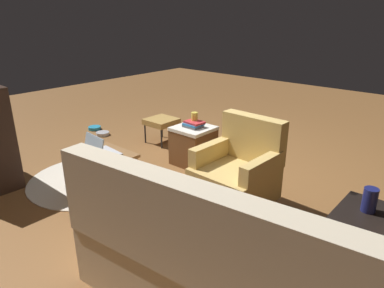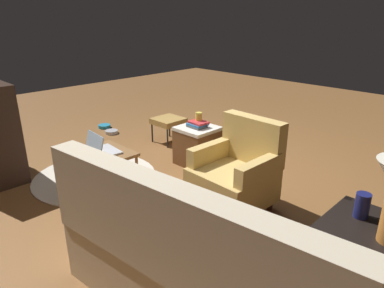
% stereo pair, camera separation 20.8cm
% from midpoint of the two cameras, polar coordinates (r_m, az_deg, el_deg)
% --- Properties ---
extents(ground, '(12.00, 12.00, 0.00)m').
position_cam_midpoint_polar(ground, '(4.22, 0.46, -4.51)').
color(ground, brown).
extents(couch, '(1.98, 1.05, 1.00)m').
position_cam_midpoint_polar(couch, '(2.28, 1.97, -19.35)').
color(couch, beige).
rests_on(couch, ground).
extents(armchair, '(0.70, 0.70, 0.87)m').
position_cam_midpoint_polar(armchair, '(3.37, 5.75, -4.53)').
color(armchair, tan).
rests_on(armchair, ground).
extents(side_table, '(0.64, 0.64, 0.55)m').
position_cam_midpoint_polar(side_table, '(2.59, 26.28, -15.24)').
color(side_table, black).
rests_on(side_table, ground).
extents(small_vase, '(0.09, 0.09, 0.17)m').
position_cam_midpoint_polar(small_vase, '(2.56, 24.86, -8.29)').
color(small_vase, navy).
rests_on(small_vase, side_table).
extents(book_stack_shelf, '(0.25, 0.19, 0.11)m').
position_cam_midpoint_polar(book_stack_shelf, '(2.68, 25.74, -17.96)').
color(book_stack_shelf, orange).
rests_on(book_stack_shelf, side_table).
extents(laptop_desk, '(0.56, 0.44, 0.48)m').
position_cam_midpoint_polar(laptop_desk, '(3.62, -15.53, -2.41)').
color(laptop_desk, olive).
rests_on(laptop_desk, ground).
extents(laptop, '(0.34, 0.28, 0.21)m').
position_cam_midpoint_polar(laptop, '(3.56, -16.27, -1.01)').
color(laptop, silver).
rests_on(laptop, laptop_desk).
extents(wicker_hamper, '(0.45, 0.45, 0.48)m').
position_cam_midpoint_polar(wicker_hamper, '(4.36, -1.14, -0.23)').
color(wicker_hamper, brown).
rests_on(wicker_hamper, ground).
extents(book_stack_hamper, '(0.23, 0.21, 0.07)m').
position_cam_midpoint_polar(book_stack_hamper, '(4.27, -1.13, 3.23)').
color(book_stack_hamper, '#595960').
rests_on(book_stack_hamper, wicker_hamper).
extents(yellow_mug, '(0.08, 0.08, 0.10)m').
position_cam_midpoint_polar(yellow_mug, '(4.29, -0.98, 4.50)').
color(yellow_mug, '#E5D14C').
rests_on(yellow_mug, book_stack_hamper).
extents(tv_remote, '(0.09, 0.17, 0.02)m').
position_cam_midpoint_polar(tv_remote, '(4.40, -1.43, 3.42)').
color(tv_remote, '#262628').
rests_on(tv_remote, wicker_hamper).
extents(ottoman, '(0.40, 0.40, 0.36)m').
position_cam_midpoint_polar(ottoman, '(5.09, -6.17, 3.57)').
color(ottoman, '#AD8442').
rests_on(ottoman, ground).
extents(circular_rug, '(1.39, 1.39, 0.01)m').
position_cam_midpoint_polar(circular_rug, '(4.21, -17.38, -5.51)').
color(circular_rug, beige).
rests_on(circular_rug, ground).
extents(pet_bowl_steel, '(0.20, 0.20, 0.05)m').
position_cam_midpoint_polar(pet_bowl_steel, '(5.66, -15.33, 1.64)').
color(pet_bowl_steel, silver).
rests_on(pet_bowl_steel, ground).
extents(pet_bowl_teal, '(0.20, 0.20, 0.05)m').
position_cam_midpoint_polar(pet_bowl_teal, '(5.97, -16.53, 2.50)').
color(pet_bowl_teal, teal).
rests_on(pet_bowl_teal, ground).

